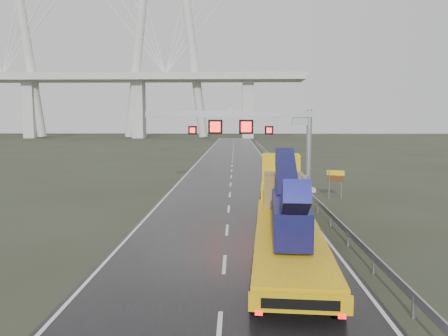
{
  "coord_description": "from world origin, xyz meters",
  "views": [
    {
      "loc": [
        0.46,
        -20.34,
        6.19
      ],
      "look_at": [
        -0.27,
        7.49,
        3.2
      ],
      "focal_mm": 35.0,
      "sensor_mm": 36.0,
      "label": 1
    }
  ],
  "objects_px": {
    "sign_gantry": "(254,128)",
    "exit_sign_pair": "(336,179)",
    "heavy_haul_truck": "(285,201)",
    "striped_barrier": "(302,182)"
  },
  "relations": [
    {
      "from": "exit_sign_pair",
      "to": "striped_barrier",
      "type": "xyz_separation_m",
      "value": [
        -1.79,
        5.74,
        -1.12
      ]
    },
    {
      "from": "sign_gantry",
      "to": "heavy_haul_truck",
      "type": "xyz_separation_m",
      "value": [
        1.09,
        -14.44,
        -3.8
      ]
    },
    {
      "from": "heavy_haul_truck",
      "to": "sign_gantry",
      "type": "bearing_deg",
      "value": 98.41
    },
    {
      "from": "heavy_haul_truck",
      "to": "exit_sign_pair",
      "type": "height_order",
      "value": "heavy_haul_truck"
    },
    {
      "from": "exit_sign_pair",
      "to": "sign_gantry",
      "type": "bearing_deg",
      "value": 170.39
    },
    {
      "from": "sign_gantry",
      "to": "exit_sign_pair",
      "type": "xyz_separation_m",
      "value": [
        6.33,
        -3.74,
        -3.97
      ]
    },
    {
      "from": "striped_barrier",
      "to": "sign_gantry",
      "type": "bearing_deg",
      "value": -173.07
    },
    {
      "from": "sign_gantry",
      "to": "striped_barrier",
      "type": "xyz_separation_m",
      "value": [
        4.54,
        2.0,
        -5.08
      ]
    },
    {
      "from": "sign_gantry",
      "to": "heavy_haul_truck",
      "type": "distance_m",
      "value": 14.97
    },
    {
      "from": "exit_sign_pair",
      "to": "striped_barrier",
      "type": "bearing_deg",
      "value": 128.26
    }
  ]
}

